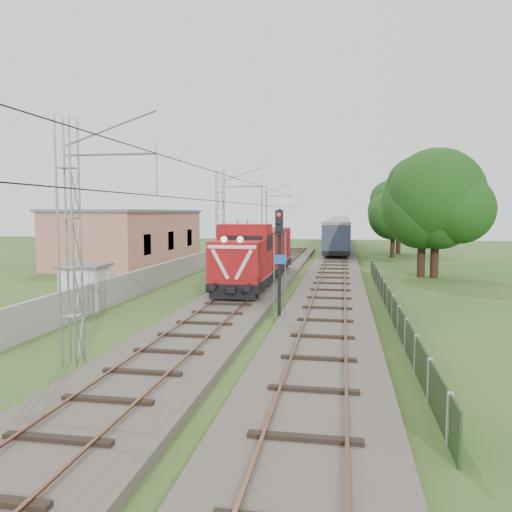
% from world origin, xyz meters
% --- Properties ---
extents(ground, '(140.00, 140.00, 0.00)m').
position_xyz_m(ground, '(0.00, 0.00, 0.00)').
color(ground, '#2A4E1D').
rests_on(ground, ground).
extents(track_main, '(4.20, 70.00, 0.45)m').
position_xyz_m(track_main, '(0.00, 7.00, 0.18)').
color(track_main, '#6B6054').
rests_on(track_main, ground).
extents(track_side, '(4.20, 80.00, 0.45)m').
position_xyz_m(track_side, '(5.00, 20.00, 0.18)').
color(track_side, '#6B6054').
rests_on(track_side, ground).
extents(catenary, '(3.31, 70.00, 8.00)m').
position_xyz_m(catenary, '(-2.95, 12.00, 4.05)').
color(catenary, gray).
rests_on(catenary, ground).
extents(boundary_wall, '(0.25, 40.00, 1.50)m').
position_xyz_m(boundary_wall, '(-6.50, 12.00, 0.75)').
color(boundary_wall, '#9E9E99').
rests_on(boundary_wall, ground).
extents(station_building, '(8.40, 20.40, 5.22)m').
position_xyz_m(station_building, '(-15.00, 24.00, 2.63)').
color(station_building, '#BA7564').
rests_on(station_building, ground).
extents(fence, '(0.12, 32.00, 1.20)m').
position_xyz_m(fence, '(8.00, 3.00, 0.60)').
color(fence, black).
rests_on(fence, ground).
extents(locomotive, '(2.88, 16.47, 4.18)m').
position_xyz_m(locomotive, '(0.00, 10.53, 2.17)').
color(locomotive, black).
rests_on(locomotive, ground).
extents(coach_rake, '(2.92, 109.00, 3.37)m').
position_xyz_m(coach_rake, '(5.00, 81.81, 2.44)').
color(coach_rake, black).
rests_on(coach_rake, ground).
extents(signal_post, '(0.57, 0.44, 5.14)m').
position_xyz_m(signal_post, '(2.88, -0.58, 3.53)').
color(signal_post, black).
rests_on(signal_post, ground).
extents(relay_hut, '(2.39, 2.39, 2.31)m').
position_xyz_m(relay_hut, '(-7.40, 0.80, 1.17)').
color(relay_hut, silver).
rests_on(relay_hut, ground).
extents(tree_a, '(6.33, 6.03, 8.20)m').
position_xyz_m(tree_a, '(11.72, 16.97, 5.11)').
color(tree_a, '#382017').
rests_on(tree_a, ground).
extents(tree_b, '(7.56, 7.20, 9.80)m').
position_xyz_m(tree_b, '(12.65, 16.69, 6.12)').
color(tree_b, '#382017').
rests_on(tree_b, ground).
extents(tree_c, '(5.69, 5.42, 7.38)m').
position_xyz_m(tree_c, '(11.12, 33.57, 4.60)').
color(tree_c, '#382017').
rests_on(tree_c, ground).
extents(tree_d, '(7.11, 6.77, 9.21)m').
position_xyz_m(tree_d, '(12.31, 38.89, 5.75)').
color(tree_d, '#382017').
rests_on(tree_d, ground).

